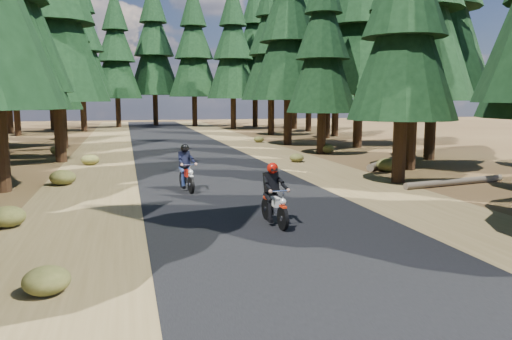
{
  "coord_description": "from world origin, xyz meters",
  "views": [
    {
      "loc": [
        -3.35,
        -11.3,
        3.0
      ],
      "look_at": [
        0.0,
        1.5,
        1.1
      ],
      "focal_mm": 35.0,
      "sensor_mm": 36.0,
      "label": 1
    }
  ],
  "objects_px": {
    "log_near": "(387,162)",
    "log_far": "(455,182)",
    "rider_follow": "(187,175)",
    "rider_lead": "(274,205)"
  },
  "relations": [
    {
      "from": "log_near",
      "to": "log_far",
      "type": "height_order",
      "value": "log_near"
    },
    {
      "from": "log_near",
      "to": "rider_follow",
      "type": "height_order",
      "value": "rider_follow"
    },
    {
      "from": "rider_lead",
      "to": "rider_follow",
      "type": "height_order",
      "value": "rider_follow"
    },
    {
      "from": "log_far",
      "to": "rider_follow",
      "type": "distance_m",
      "value": 9.3
    },
    {
      "from": "log_far",
      "to": "rider_follow",
      "type": "height_order",
      "value": "rider_follow"
    },
    {
      "from": "log_near",
      "to": "log_far",
      "type": "bearing_deg",
      "value": -137.36
    },
    {
      "from": "log_near",
      "to": "rider_lead",
      "type": "distance_m",
      "value": 12.06
    },
    {
      "from": "log_near",
      "to": "log_far",
      "type": "relative_size",
      "value": 1.06
    },
    {
      "from": "log_far",
      "to": "rider_lead",
      "type": "distance_m",
      "value": 8.56
    },
    {
      "from": "log_near",
      "to": "rider_lead",
      "type": "height_order",
      "value": "rider_lead"
    }
  ]
}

